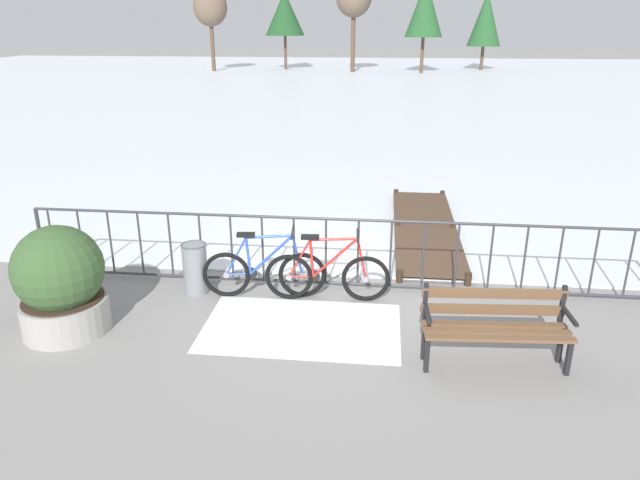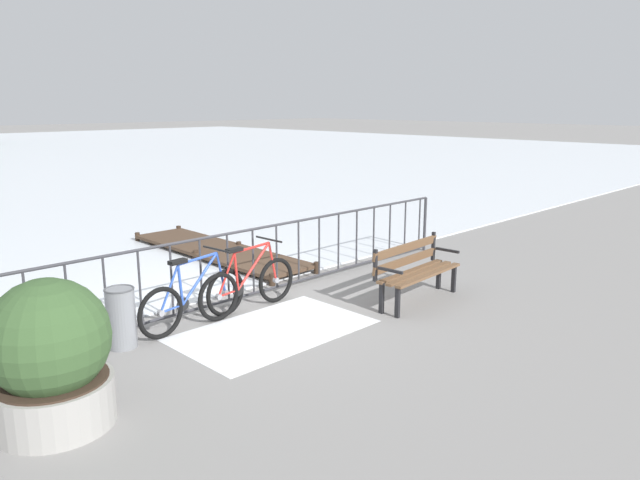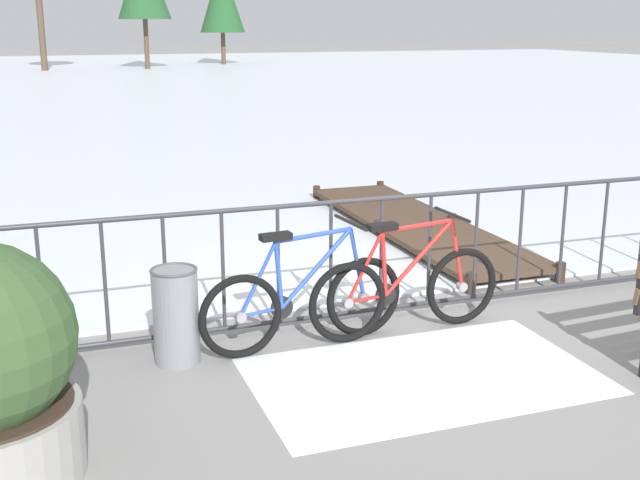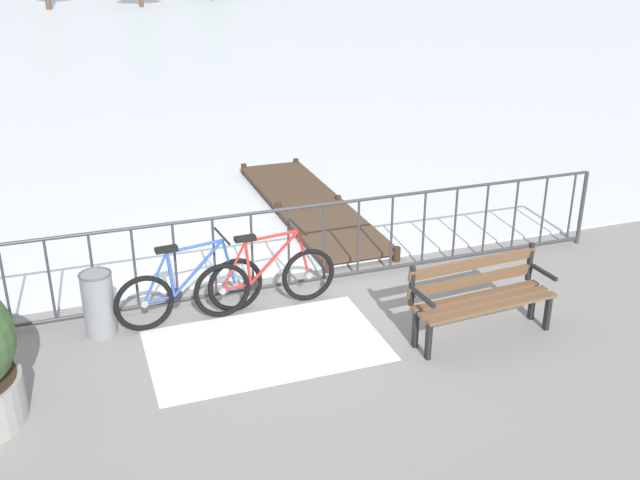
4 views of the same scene
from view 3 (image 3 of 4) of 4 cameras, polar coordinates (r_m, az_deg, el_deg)
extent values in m
plane|color=gray|center=(7.12, 5.93, -5.23)|extent=(160.00, 160.00, 0.00)
cube|color=silver|center=(34.61, -15.03, 10.65)|extent=(80.00, 56.00, 0.03)
cube|color=white|center=(5.95, 7.30, -9.46)|extent=(2.47, 1.50, 0.01)
cylinder|color=#38383D|center=(6.82, 6.17, 3.06)|extent=(9.00, 0.04, 0.04)
cylinder|color=#38383D|center=(7.09, 5.95, -4.63)|extent=(9.00, 0.04, 0.04)
cylinder|color=#38383D|center=(6.30, -19.05, -3.32)|extent=(0.03, 0.03, 0.97)
cylinder|color=#38383D|center=(6.31, -14.93, -2.95)|extent=(0.03, 0.03, 0.97)
cylinder|color=#38383D|center=(6.36, -10.85, -2.57)|extent=(0.03, 0.03, 0.97)
cylinder|color=#38383D|center=(6.43, -6.85, -2.18)|extent=(0.03, 0.03, 0.97)
cylinder|color=#38383D|center=(6.54, -2.97, -1.79)|extent=(0.03, 0.03, 0.97)
cylinder|color=#38383D|center=(6.68, 0.77, -1.41)|extent=(0.03, 0.03, 0.97)
cylinder|color=#38383D|center=(6.85, 4.34, -1.04)|extent=(0.03, 0.03, 0.97)
cylinder|color=#38383D|center=(7.04, 7.73, -0.68)|extent=(0.03, 0.03, 0.97)
cylinder|color=#38383D|center=(7.25, 10.92, -0.34)|extent=(0.03, 0.03, 0.97)
cylinder|color=#38383D|center=(7.49, 13.93, -0.02)|extent=(0.03, 0.03, 0.97)
cylinder|color=#38383D|center=(7.74, 16.74, 0.27)|extent=(0.03, 0.03, 0.97)
cylinder|color=#38383D|center=(8.02, 19.37, 0.55)|extent=(0.03, 0.03, 0.97)
torus|color=black|center=(6.38, 1.96, -4.44)|extent=(0.66, 0.09, 0.66)
cylinder|color=gray|center=(6.38, 1.96, -4.44)|extent=(0.08, 0.06, 0.08)
torus|color=black|center=(6.86, 9.97, -3.24)|extent=(0.66, 0.09, 0.66)
cylinder|color=gray|center=(6.86, 9.97, -3.24)|extent=(0.08, 0.06, 0.08)
cylinder|color=red|center=(6.43, 4.54, -1.67)|extent=(0.08, 0.04, 0.53)
cylinder|color=red|center=(6.57, 6.99, -1.23)|extent=(0.61, 0.07, 0.59)
cylinder|color=red|center=(6.49, 6.91, 0.99)|extent=(0.63, 0.07, 0.07)
cylinder|color=red|center=(6.45, 3.32, -4.16)|extent=(0.34, 0.05, 0.05)
cylinder|color=red|center=(6.36, 3.19, -1.93)|extent=(0.32, 0.05, 0.56)
cylinder|color=red|center=(6.75, 9.63, -0.97)|extent=(0.16, 0.04, 0.59)
cube|color=black|center=(6.33, 4.43, 0.95)|extent=(0.24, 0.11, 0.05)
cylinder|color=black|center=(6.63, 9.30, 1.79)|extent=(0.05, 0.52, 0.03)
cylinder|color=black|center=(6.52, 4.66, -3.88)|extent=(0.18, 0.03, 0.18)
torus|color=black|center=(6.11, -5.63, -5.41)|extent=(0.66, 0.13, 0.66)
cylinder|color=gray|center=(6.11, -5.63, -5.41)|extent=(0.08, 0.07, 0.08)
torus|color=black|center=(6.52, 3.10, -4.03)|extent=(0.66, 0.13, 0.66)
cylinder|color=gray|center=(6.52, 3.10, -4.03)|extent=(0.08, 0.07, 0.08)
cylinder|color=#2D51B2|center=(6.13, -2.92, -2.49)|extent=(0.08, 0.04, 0.53)
cylinder|color=#2D51B2|center=(6.24, -0.26, -1.98)|extent=(0.61, 0.10, 0.59)
cylinder|color=#2D51B2|center=(6.16, -0.43, 0.35)|extent=(0.63, 0.10, 0.07)
cylinder|color=#2D51B2|center=(6.17, -4.16, -5.10)|extent=(0.34, 0.06, 0.05)
cylinder|color=#2D51B2|center=(6.07, -4.39, -2.78)|extent=(0.32, 0.06, 0.56)
cylinder|color=#2D51B2|center=(6.40, 2.64, -1.66)|extent=(0.16, 0.05, 0.59)
cube|color=black|center=(6.03, -3.15, 0.25)|extent=(0.25, 0.12, 0.05)
cylinder|color=black|center=(6.28, 2.17, 1.24)|extent=(0.08, 0.52, 0.03)
cylinder|color=black|center=(6.22, -2.71, -4.79)|extent=(0.18, 0.04, 0.18)
cylinder|color=gray|center=(6.10, -10.13, -5.33)|extent=(0.34, 0.34, 0.72)
torus|color=#494A4E|center=(5.98, -10.29, -2.10)|extent=(0.35, 0.35, 0.02)
cube|color=#4C3828|center=(9.77, 6.76, 1.16)|extent=(1.10, 4.36, 0.06)
cylinder|color=#35271C|center=(7.71, 10.61, -3.01)|extent=(0.10, 0.10, 0.20)
cylinder|color=#35271C|center=(8.23, 16.59, -2.21)|extent=(0.10, 0.10, 0.20)
cylinder|color=#35271C|center=(9.57, 4.10, 0.81)|extent=(0.10, 0.10, 0.20)
cylinder|color=#35271C|center=(10.00, 9.31, 1.27)|extent=(0.10, 0.10, 0.20)
cylinder|color=#35271C|center=(11.54, -0.24, 3.35)|extent=(0.10, 0.10, 0.20)
cylinder|color=#35271C|center=(11.90, 4.27, 3.67)|extent=(0.10, 0.10, 0.20)
cylinder|color=brown|center=(43.91, -19.08, 14.13)|extent=(0.32, 0.32, 4.49)
cylinder|color=brown|center=(48.09, -6.86, 13.98)|extent=(0.25, 0.25, 3.02)
cylinder|color=brown|center=(44.01, -12.20, 14.44)|extent=(0.24, 0.24, 4.23)
camera|label=1|loc=(3.96, 99.39, 14.70)|focal=32.61mm
camera|label=2|loc=(2.33, -130.15, -0.99)|focal=33.80mm
camera|label=4|loc=(2.48, 143.00, 28.21)|focal=41.02mm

